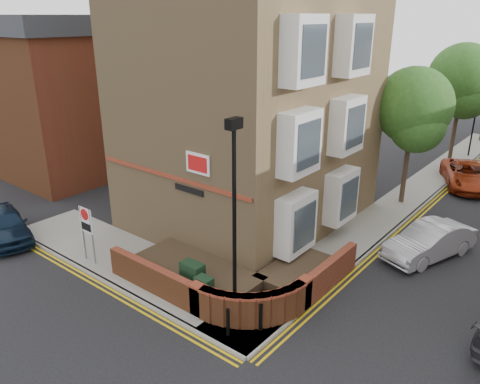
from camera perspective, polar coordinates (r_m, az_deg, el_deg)
name	(u,v)px	position (r m, az deg, el deg)	size (l,w,h in m)	color
ground	(172,319)	(15.43, -8.35, -15.07)	(120.00, 120.00, 0.00)	black
pavement_corner	(137,264)	(18.50, -12.46, -8.59)	(13.00, 3.00, 0.12)	gray
pavement_main	(415,192)	(26.90, 20.53, 0.03)	(2.00, 32.00, 0.12)	gray
kerb_side	(104,280)	(17.75, -16.25, -10.31)	(13.00, 0.15, 0.12)	gray
kerb_main_near	(434,196)	(26.64, 22.54, -0.44)	(0.15, 32.00, 0.12)	gray
yellow_lines_side	(98,285)	(17.67, -16.90, -10.75)	(13.00, 0.28, 0.01)	gold
yellow_lines_main	(438,198)	(26.60, 23.03, -0.67)	(0.28, 32.00, 0.01)	gold
corner_building	(255,84)	(20.57, 1.84, 13.07)	(8.95, 10.40, 13.60)	#95764F
garden_wall	(223,286)	(16.90, -2.05, -11.33)	(6.80, 6.00, 1.20)	brown
lamppost	(234,223)	(13.52, -0.69, -3.85)	(0.25, 0.50, 6.30)	black
utility_cabinet_large	(193,279)	(15.95, -5.78, -10.52)	(0.80, 0.45, 1.20)	black
utility_cabinet_small	(204,293)	(15.32, -4.38, -12.13)	(0.55, 0.40, 1.10)	black
bollard_near	(228,322)	(14.18, -1.48, -15.60)	(0.11, 0.11, 0.90)	black
bollard_far	(261,317)	(14.39, 2.54, -15.00)	(0.11, 0.11, 0.90)	black
zone_sign	(86,225)	(18.41, -18.22, -3.81)	(0.72, 0.07, 2.20)	slate
side_building	(92,95)	(29.69, -17.64, 11.23)	(6.40, 10.40, 9.00)	brown
tree_near	(413,111)	(23.91, 20.35, 9.19)	(3.64, 3.65, 6.70)	#382B1E
tree_mid	(462,83)	(31.44, 25.46, 11.91)	(4.03, 4.03, 7.42)	#382B1E
traffic_light_assembly	(475,116)	(34.56, 26.74, 8.25)	(0.20, 0.16, 4.20)	black
navy_hatchback	(5,225)	(22.17, -26.73, -3.56)	(1.61, 4.01, 1.37)	black
silver_car_near	(429,241)	(19.85, 22.08, -5.60)	(1.43, 4.10, 1.35)	#A9A9B1
red_car_main	(467,175)	(28.86, 25.96, 1.89)	(2.24, 4.86, 1.35)	maroon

